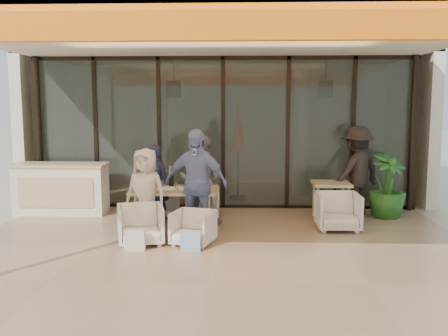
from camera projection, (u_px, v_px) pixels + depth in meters
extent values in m
plane|color=#C6B293|center=(215.00, 249.00, 7.70)|extent=(70.00, 70.00, 0.00)
cube|color=tan|center=(215.00, 249.00, 7.70)|extent=(8.00, 6.00, 0.01)
cube|color=silver|center=(215.00, 30.00, 7.27)|extent=(8.00, 6.00, 0.20)
cube|color=orange|center=(195.00, 15.00, 4.39)|extent=(8.00, 0.12, 0.45)
cube|color=orange|center=(202.00, 14.00, 5.06)|extent=(8.00, 1.50, 0.06)
cylinder|color=black|center=(39.00, 134.00, 10.50)|extent=(0.12, 0.12, 3.20)
cylinder|color=black|center=(412.00, 135.00, 10.19)|extent=(0.12, 0.12, 3.20)
cube|color=#9EADA3|center=(223.00, 134.00, 10.46)|extent=(8.00, 0.03, 3.20)
cube|color=black|center=(223.00, 206.00, 10.67)|extent=(8.00, 0.10, 0.08)
cube|color=black|center=(223.00, 58.00, 10.26)|extent=(8.00, 0.10, 0.08)
cube|color=black|center=(36.00, 133.00, 10.62)|extent=(0.08, 0.10, 3.20)
cube|color=black|center=(96.00, 133.00, 10.57)|extent=(0.08, 0.10, 3.20)
cube|color=black|center=(159.00, 134.00, 10.52)|extent=(0.08, 0.10, 3.20)
cube|color=black|center=(223.00, 134.00, 10.46)|extent=(0.08, 0.10, 3.20)
cube|color=black|center=(288.00, 134.00, 10.41)|extent=(0.08, 0.10, 3.20)
cube|color=black|center=(353.00, 134.00, 10.36)|extent=(0.08, 0.10, 3.20)
cube|color=black|center=(416.00, 134.00, 10.31)|extent=(0.08, 0.10, 3.20)
cube|color=silver|center=(228.00, 122.00, 13.92)|extent=(9.00, 0.25, 3.40)
cube|color=silver|center=(49.00, 125.00, 12.36)|extent=(0.25, 3.50, 3.40)
cube|color=silver|center=(408.00, 125.00, 12.01)|extent=(0.25, 3.50, 3.40)
cube|color=silver|center=(226.00, 54.00, 11.96)|extent=(9.00, 3.50, 0.25)
cube|color=#D7B283|center=(226.00, 193.00, 12.40)|extent=(8.00, 3.50, 0.02)
cylinder|color=silver|center=(160.00, 133.00, 12.12)|extent=(0.40, 0.40, 3.00)
cylinder|color=silver|center=(301.00, 134.00, 11.99)|extent=(0.40, 0.40, 3.00)
cylinder|color=black|center=(173.00, 70.00, 11.51)|extent=(0.03, 0.03, 0.70)
cube|color=black|center=(174.00, 89.00, 11.57)|extent=(0.30, 0.30, 0.40)
sphere|color=#FFBF72|center=(174.00, 89.00, 11.57)|extent=(0.18, 0.18, 0.18)
cylinder|color=black|center=(326.00, 69.00, 11.38)|extent=(0.03, 0.03, 0.70)
cube|color=black|center=(325.00, 89.00, 11.44)|extent=(0.30, 0.30, 0.40)
sphere|color=#FFBF72|center=(325.00, 89.00, 11.44)|extent=(0.18, 0.18, 0.18)
cylinder|color=black|center=(238.00, 197.00, 11.64)|extent=(0.40, 0.40, 0.05)
cylinder|color=black|center=(238.00, 155.00, 11.51)|extent=(0.04, 0.04, 2.10)
cone|color=#FA4915|center=(238.00, 127.00, 11.43)|extent=(0.32, 0.32, 1.10)
cube|color=silver|center=(61.00, 190.00, 10.04)|extent=(1.80, 0.60, 1.00)
cube|color=#D7B283|center=(60.00, 165.00, 9.97)|extent=(1.85, 0.65, 0.06)
cube|color=#D7B283|center=(55.00, 193.00, 9.73)|extent=(1.50, 0.02, 0.60)
cube|color=#D7B283|center=(175.00, 190.00, 8.78)|extent=(1.50, 0.90, 0.05)
cube|color=white|center=(175.00, 189.00, 8.77)|extent=(1.30, 0.35, 0.01)
cylinder|color=#D7B283|center=(136.00, 214.00, 8.53)|extent=(0.06, 0.06, 0.70)
cylinder|color=#D7B283|center=(208.00, 215.00, 8.48)|extent=(0.06, 0.06, 0.70)
cylinder|color=#D7B283|center=(144.00, 207.00, 9.17)|extent=(0.06, 0.06, 0.70)
cylinder|color=#D7B283|center=(211.00, 207.00, 9.12)|extent=(0.06, 0.06, 0.70)
cylinder|color=white|center=(148.00, 187.00, 8.64)|extent=(0.06, 0.06, 0.11)
cylinder|color=white|center=(162.00, 183.00, 8.97)|extent=(0.06, 0.06, 0.11)
cylinder|color=white|center=(177.00, 186.00, 8.67)|extent=(0.06, 0.06, 0.11)
cylinder|color=white|center=(193.00, 184.00, 8.93)|extent=(0.06, 0.06, 0.11)
cylinder|color=white|center=(202.00, 187.00, 8.55)|extent=(0.06, 0.06, 0.11)
cylinder|color=white|center=(144.00, 185.00, 8.84)|extent=(0.06, 0.06, 0.11)
cylinder|color=brown|center=(145.00, 182.00, 8.93)|extent=(0.07, 0.07, 0.16)
cylinder|color=black|center=(171.00, 181.00, 9.04)|extent=(0.09, 0.09, 0.17)
cylinder|color=black|center=(171.00, 176.00, 9.03)|extent=(0.10, 0.10, 0.01)
cylinder|color=white|center=(146.00, 191.00, 8.49)|extent=(0.22, 0.22, 0.01)
cylinder|color=white|center=(198.00, 191.00, 8.46)|extent=(0.22, 0.22, 0.01)
cylinder|color=white|center=(152.00, 185.00, 9.11)|extent=(0.22, 0.22, 0.01)
cylinder|color=white|center=(202.00, 185.00, 9.07)|extent=(0.22, 0.22, 0.01)
imported|color=silver|center=(160.00, 201.00, 9.78)|extent=(0.81, 0.78, 0.68)
imported|color=silver|center=(203.00, 202.00, 9.75)|extent=(0.65, 0.61, 0.65)
imported|color=silver|center=(140.00, 223.00, 7.90)|extent=(0.85, 0.82, 0.71)
imported|color=silver|center=(193.00, 226.00, 7.87)|extent=(0.73, 0.71, 0.62)
imported|color=#191B37|center=(155.00, 184.00, 9.24)|extent=(0.61, 0.47, 1.49)
imported|color=slate|center=(200.00, 180.00, 9.19)|extent=(0.89, 0.75, 1.66)
imported|color=beige|center=(146.00, 193.00, 8.34)|extent=(0.84, 0.68, 1.50)
imported|color=#7588C4|center=(196.00, 184.00, 8.29)|extent=(1.14, 0.66, 1.82)
cube|color=silver|center=(135.00, 241.00, 7.53)|extent=(0.30, 0.10, 0.34)
cube|color=#99BFD8|center=(190.00, 242.00, 7.50)|extent=(0.30, 0.10, 0.34)
cube|color=#D7B283|center=(331.00, 184.00, 9.47)|extent=(0.70, 0.70, 0.05)
cylinder|color=#D7B283|center=(318.00, 206.00, 9.25)|extent=(0.05, 0.05, 0.70)
cylinder|color=#D7B283|center=(348.00, 206.00, 9.23)|extent=(0.05, 0.05, 0.70)
cylinder|color=#D7B283|center=(314.00, 200.00, 9.81)|extent=(0.05, 0.05, 0.70)
cylinder|color=#D7B283|center=(342.00, 200.00, 9.79)|extent=(0.05, 0.05, 0.70)
imported|color=silver|center=(338.00, 210.00, 8.77)|extent=(0.73, 0.69, 0.75)
imported|color=black|center=(357.00, 171.00, 9.87)|extent=(1.33, 1.22, 1.79)
imported|color=#1E5919|center=(387.00, 186.00, 9.68)|extent=(1.00, 1.00, 1.29)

